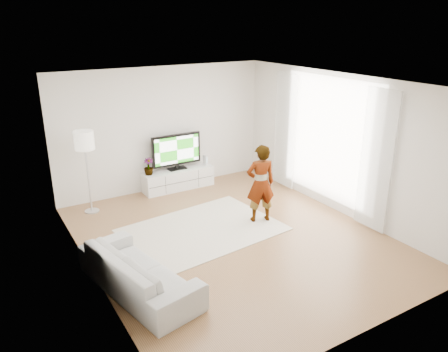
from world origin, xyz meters
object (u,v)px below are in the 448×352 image
rug (203,230)px  player (261,183)px  sofa (139,271)px  floor_lamp (84,144)px  television (176,150)px  media_console (178,179)px

rug → player: bearing=-10.7°
sofa → floor_lamp: floor_lamp is taller
television → rug: (-0.53, -2.22, -0.91)m
media_console → rug: size_ratio=0.60×
player → sofa: player is taller
television → rug: television is taller
television → sofa: 4.15m
player → sofa: size_ratio=0.71×
media_console → television: (0.00, 0.03, 0.68)m
media_console → television: 0.68m
television → rug: 2.46m
television → sofa: size_ratio=0.55×
television → floor_lamp: floor_lamp is taller
television → media_console: bearing=-90.0°
sofa → player: bearing=-82.5°
media_console → player: player is taller
player → floor_lamp: bearing=-21.1°
media_console → sofa: 4.08m
media_console → television: bearing=90.0°
television → rug: bearing=-103.5°
player → sofa: (-2.87, -1.00, -0.47)m
player → media_console: bearing=-58.5°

